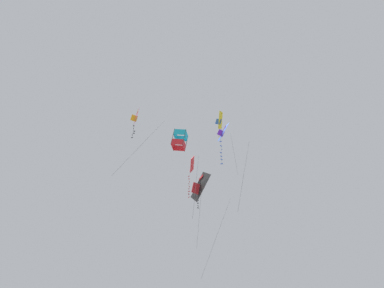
# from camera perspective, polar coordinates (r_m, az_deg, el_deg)

# --- Properties ---
(kite_delta_highest) EXTENTS (3.79, 3.32, 7.88)m
(kite_delta_highest) POSITION_cam_1_polar(r_m,az_deg,el_deg) (27.67, -10.34, 4.86)
(kite_delta_highest) COLOR #DB2D93
(kite_delta_near_left) EXTENTS (2.43, 1.71, 7.07)m
(kite_delta_near_left) POSITION_cam_1_polar(r_m,az_deg,el_deg) (29.45, 5.20, 4.31)
(kite_delta_near_left) COLOR yellow
(kite_box_low_drifter) EXTENTS (2.72, 1.83, 7.47)m
(kite_box_low_drifter) POSITION_cam_1_polar(r_m,az_deg,el_deg) (23.31, -2.28, 0.67)
(kite_box_low_drifter) COLOR #1EB2C6
(kite_delta_far_centre) EXTENTS (4.56, 3.79, 9.26)m
(kite_delta_far_centre) POSITION_cam_1_polar(r_m,az_deg,el_deg) (27.78, 1.34, -7.89)
(kite_delta_far_centre) COLOR black
(kite_delta_near_right) EXTENTS (3.29, 2.65, 8.06)m
(kite_delta_near_right) POSITION_cam_1_polar(r_m,az_deg,el_deg) (24.43, 5.71, 2.07)
(kite_delta_near_right) COLOR blue
(kite_diamond_mid_left) EXTENTS (2.27, 1.31, 9.72)m
(kite_diamond_mid_left) POSITION_cam_1_polar(r_m,az_deg,el_deg) (30.81, 0.06, -3.90)
(kite_diamond_mid_left) COLOR red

